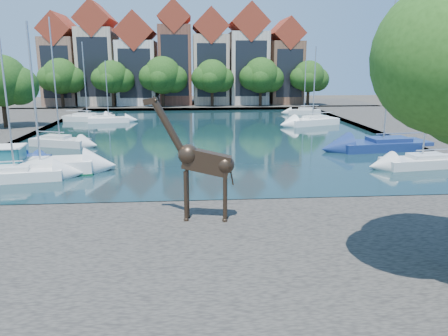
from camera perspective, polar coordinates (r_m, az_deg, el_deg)
The scene contains 30 objects.
ground at distance 23.04m, azimuth 0.11°, elevation -5.32°, with size 160.00×160.00×0.00m, color #38332B.
water_basin at distance 46.36m, azimuth -2.29°, elevation 4.37°, with size 38.00×50.00×0.08m, color black.
near_quay at distance 16.49m, azimuth 2.11°, elevation -12.37°, with size 50.00×14.00×0.50m, color #48453E.
far_quay at distance 78.08m, azimuth -3.24°, elevation 8.27°, with size 60.00×16.00×0.50m, color #48453E.
right_quay at distance 53.47m, azimuth 25.65°, elevation 4.50°, with size 14.00×52.00×0.50m, color #48453E.
townhouse_west_end at distance 80.57m, azimuth -20.32°, elevation 12.70°, with size 5.44×9.18×14.93m.
townhouse_west_mid at distance 79.20m, azimuth -16.07°, elevation 13.64°, with size 5.94×9.18×16.79m.
townhouse_west_inner at distance 78.21m, azimuth -11.24°, elevation 13.26°, with size 6.43×9.18×15.15m.
townhouse_center at distance 77.75m, azimuth -6.36°, elevation 14.18°, with size 5.44×9.18×16.93m.
townhouse_east_inner at distance 77.81m, azimuth -1.80°, elevation 13.78°, with size 5.94×9.18×15.79m.
townhouse_east_mid at distance 78.39m, azimuth 3.10°, elevation 14.04°, with size 6.43×9.18×16.65m.
townhouse_east_end at distance 79.50m, azimuth 7.86°, elevation 13.21°, with size 5.44×9.18×14.43m.
far_tree_far_west at distance 75.01m, azimuth -20.48°, elevation 11.02°, with size 7.28×5.60×7.68m.
far_tree_west at distance 73.27m, azimuth -14.34°, elevation 11.31°, with size 6.76×5.20×7.36m.
far_tree_mid_west at distance 72.37m, azimuth -7.95°, elevation 11.75°, with size 7.80×6.00×8.00m.
far_tree_mid_east at distance 72.36m, azimuth -1.49°, elevation 11.74°, with size 7.02×5.40×7.52m.
far_tree_east at distance 73.22m, azimuth 4.92°, elevation 11.80°, with size 7.54×5.80×7.84m.
far_tree_far_east at distance 74.94m, azimuth 11.08°, elevation 11.52°, with size 6.76×5.20×7.36m.
side_tree_left_far at distance 53.69m, azimuth -26.98°, elevation 9.92°, with size 7.28×5.60×7.88m.
giraffe_statue at distance 19.37m, azimuth -3.18°, elevation 0.89°, with size 3.87×0.94×5.53m.
motorsailer at distance 32.54m, azimuth -25.19°, elevation 0.54°, with size 9.28×3.73×9.96m.
sailboat_left_a at distance 31.15m, azimuth -25.66°, elevation -0.51°, with size 6.16×3.02×9.67m.
sailboat_left_b at distance 36.27m, azimuth -25.84°, elevation 1.37°, with size 5.75×3.65×11.83m.
sailboat_left_c at distance 42.46m, azimuth -20.65°, elevation 3.46°, with size 5.61×3.53×11.20m.
sailboat_left_d at distance 57.48m, azimuth -14.83°, elevation 6.26°, with size 5.27×2.62×7.66m.
sailboat_left_e at distance 59.70m, azimuth -17.41°, elevation 6.40°, with size 6.27×2.98×9.94m.
sailboat_right_a at distance 34.74m, azimuth 24.44°, elevation 0.97°, with size 6.09×2.84×10.37m.
sailboat_right_b at distance 40.44m, azimuth 20.07°, elevation 3.08°, with size 8.27×3.77×13.35m.
sailboat_right_c at distance 54.46m, azimuth 11.50°, elevation 6.14°, with size 6.87×4.50×9.25m.
sailboat_right_d at distance 65.66m, azimuth 10.39°, elevation 7.38°, with size 4.77×1.92×7.91m.
Camera 1 is at (-1.76, -21.73, 7.47)m, focal length 35.00 mm.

